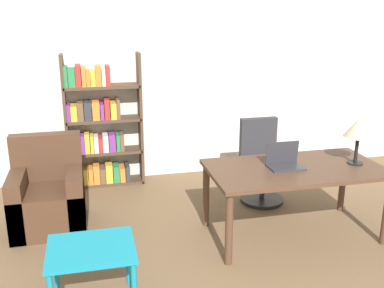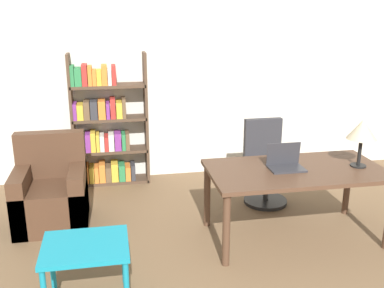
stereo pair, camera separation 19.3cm
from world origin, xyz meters
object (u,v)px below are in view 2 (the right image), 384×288
at_px(table_lamp, 362,131).
at_px(desk, 296,177).
at_px(bookshelf, 104,128).
at_px(laptop, 285,163).
at_px(side_table_blue, 86,253).
at_px(armchair, 52,195).
at_px(office_chair, 265,166).

bearing_deg(table_lamp, desk, 175.92).
bearing_deg(bookshelf, table_lamp, -37.22).
distance_m(laptop, side_table_blue, 2.08).
xyz_separation_m(desk, armchair, (-2.43, 0.76, -0.33)).
relative_size(table_lamp, office_chair, 0.48).
distance_m(desk, office_chair, 0.93).
height_order(laptop, side_table_blue, laptop).
relative_size(desk, bookshelf, 1.01).
bearing_deg(office_chair, bookshelf, 153.27).
distance_m(desk, table_lamp, 0.78).
bearing_deg(bookshelf, laptop, -46.01).
distance_m(office_chair, armchair, 2.45).
relative_size(office_chair, armchair, 1.03).
height_order(office_chair, armchair, office_chair).
bearing_deg(armchair, bookshelf, 61.71).
height_order(side_table_blue, bookshelf, bookshelf).
bearing_deg(side_table_blue, armchair, 105.83).
xyz_separation_m(desk, bookshelf, (-1.85, 1.84, 0.10)).
distance_m(table_lamp, office_chair, 1.31).
height_order(armchair, bookshelf, bookshelf).
distance_m(armchair, bookshelf, 1.30).
bearing_deg(table_lamp, bookshelf, 142.78).
distance_m(laptop, office_chair, 0.94).
height_order(desk, side_table_blue, desk).
relative_size(desk, side_table_blue, 2.64).
bearing_deg(side_table_blue, bookshelf, 86.47).
relative_size(office_chair, bookshelf, 0.58).
height_order(office_chair, side_table_blue, office_chair).
bearing_deg(office_chair, armchair, -176.62).
xyz_separation_m(laptop, armchair, (-2.33, 0.73, -0.47)).
bearing_deg(side_table_blue, desk, 20.06).
bearing_deg(laptop, bookshelf, 133.99).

